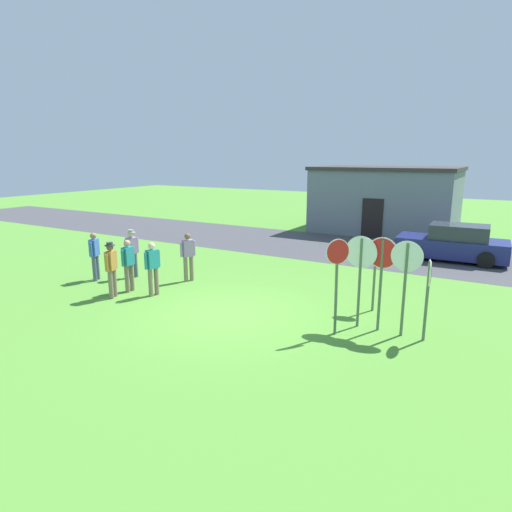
{
  "coord_description": "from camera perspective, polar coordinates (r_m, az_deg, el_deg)",
  "views": [
    {
      "loc": [
        6.43,
        -9.37,
        4.26
      ],
      "look_at": [
        -0.06,
        1.69,
        1.3
      ],
      "focal_mm": 30.4,
      "sensor_mm": 36.0,
      "label": 1
    }
  ],
  "objects": [
    {
      "name": "person_on_left",
      "position": [
        16.01,
        -16.01,
        0.68
      ],
      "size": [
        0.31,
        0.56,
        1.74
      ],
      "color": "#4C5670",
      "rests_on": "ground"
    },
    {
      "name": "person_with_sunhat",
      "position": [
        13.9,
        -18.5,
        -1.32
      ],
      "size": [
        0.33,
        0.54,
        1.74
      ],
      "color": "#7A6B56",
      "rests_on": "ground"
    },
    {
      "name": "stop_sign_rear_left",
      "position": [
        10.8,
        19.11,
        -1.99
      ],
      "size": [
        0.74,
        0.07,
        2.35
      ],
      "color": "#51664C",
      "rests_on": "ground"
    },
    {
      "name": "stop_sign_tallest",
      "position": [
        10.49,
        10.6,
        -2.07
      ],
      "size": [
        0.42,
        0.49,
        2.38
      ],
      "color": "#51664C",
      "rests_on": "ground"
    },
    {
      "name": "stop_sign_nearest",
      "position": [
        11.08,
        13.59,
        -1.16
      ],
      "size": [
        0.81,
        0.08,
        2.35
      ],
      "color": "#51664C",
      "rests_on": "ground"
    },
    {
      "name": "parked_car_on_street",
      "position": [
        19.89,
        24.49,
        1.47
      ],
      "size": [
        4.37,
        2.14,
        1.51
      ],
      "color": "navy",
      "rests_on": "ground"
    },
    {
      "name": "stop_sign_rear_right",
      "position": [
        10.77,
        21.7,
        -3.83
      ],
      "size": [
        0.18,
        0.61,
        1.97
      ],
      "color": "#51664C",
      "rests_on": "ground"
    },
    {
      "name": "stop_sign_leaning_right",
      "position": [
        12.42,
        15.4,
        -1.2
      ],
      "size": [
        0.62,
        0.07,
        1.97
      ],
      "color": "#51664C",
      "rests_on": "ground"
    },
    {
      "name": "stop_sign_low_front",
      "position": [
        10.96,
        16.19,
        -1.44
      ],
      "size": [
        0.78,
        0.09,
        2.37
      ],
      "color": "#51664C",
      "rests_on": "ground"
    },
    {
      "name": "ground_plane",
      "position": [
        12.14,
        -3.81,
        -7.58
      ],
      "size": [
        80.0,
        80.0,
        0.0
      ],
      "primitive_type": "plane",
      "color": "#518E33"
    },
    {
      "name": "person_in_teal",
      "position": [
        16.07,
        -20.46,
        0.28
      ],
      "size": [
        0.35,
        0.53,
        1.69
      ],
      "color": "#4C5670",
      "rests_on": "ground"
    },
    {
      "name": "building_background",
      "position": [
        26.18,
        16.73,
        7.17
      ],
      "size": [
        7.76,
        5.49,
        3.69
      ],
      "color": "slate",
      "rests_on": "ground"
    },
    {
      "name": "street_asphalt",
      "position": [
        20.91,
        11.86,
        0.98
      ],
      "size": [
        60.0,
        6.4,
        0.01
      ],
      "primitive_type": "cube",
      "color": "#424247",
      "rests_on": "ground"
    },
    {
      "name": "person_holding_notes",
      "position": [
        14.38,
        -16.45,
        -0.85
      ],
      "size": [
        0.25,
        0.57,
        1.69
      ],
      "color": "#7A6B56",
      "rests_on": "ground"
    },
    {
      "name": "person_in_blue",
      "position": [
        15.15,
        -8.93,
        0.22
      ],
      "size": [
        0.36,
        0.52,
        1.69
      ],
      "color": "#7A6B56",
      "rests_on": "ground"
    },
    {
      "name": "person_near_signs",
      "position": [
        13.76,
        -13.44,
        -1.28
      ],
      "size": [
        0.28,
        0.56,
        1.69
      ],
      "color": "#7A6B56",
      "rests_on": "ground"
    }
  ]
}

